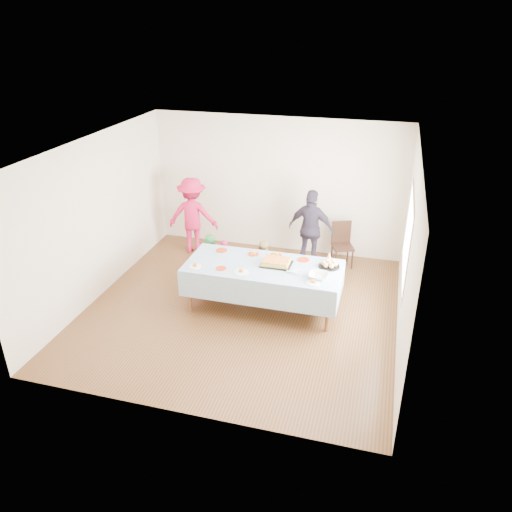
{
  "coord_description": "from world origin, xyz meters",
  "views": [
    {
      "loc": [
        2.11,
        -6.75,
        4.42
      ],
      "look_at": [
        0.17,
        0.3,
        0.85
      ],
      "focal_mm": 35.0,
      "sensor_mm": 36.0,
      "label": 1
    }
  ],
  "objects": [
    {
      "name": "toddler_left",
      "position": [
        -0.6,
        0.92,
        0.39
      ],
      "size": [
        0.33,
        0.27,
        0.77
      ],
      "primitive_type": "imported",
      "rotation": [
        0.0,
        0.0,
        3.49
      ],
      "color": "#B9174C",
      "rests_on": "ground"
    },
    {
      "name": "plate_red_near",
      "position": [
        -0.28,
        -0.15,
        0.79
      ],
      "size": [
        0.17,
        0.17,
        0.01
      ],
      "primitive_type": "cylinder",
      "color": "#BB2B0E",
      "rests_on": "party_table"
    },
    {
      "name": "plate_white_left",
      "position": [
        -0.71,
        -0.2,
        0.79
      ],
      "size": [
        0.2,
        0.2,
        0.01
      ],
      "primitive_type": "cylinder",
      "color": "white",
      "rests_on": "party_table"
    },
    {
      "name": "plate_red_far_d",
      "position": [
        0.92,
        0.5,
        0.79
      ],
      "size": [
        0.2,
        0.2,
        0.01
      ],
      "primitive_type": "cylinder",
      "color": "#BB2B0E",
      "rests_on": "party_table"
    },
    {
      "name": "punch_bowl",
      "position": [
        1.25,
        -0.05,
        0.82
      ],
      "size": [
        0.3,
        0.3,
        0.07
      ],
      "primitive_type": "imported",
      "color": "silver",
      "rests_on": "party_table"
    },
    {
      "name": "party_table",
      "position": [
        0.33,
        0.14,
        0.72
      ],
      "size": [
        2.5,
        1.1,
        0.78
      ],
      "color": "brown",
      "rests_on": "ground"
    },
    {
      "name": "plate_white_right",
      "position": [
        1.2,
        -0.23,
        0.79
      ],
      "size": [
        0.21,
        0.21,
        0.01
      ],
      "primitive_type": "cylinder",
      "color": "white",
      "rests_on": "party_table"
    },
    {
      "name": "fork_pile",
      "position": [
        0.86,
        -0.0,
        0.81
      ],
      "size": [
        0.24,
        0.18,
        0.07
      ],
      "primitive_type": null,
      "color": "white",
      "rests_on": "party_table"
    },
    {
      "name": "toddler_right",
      "position": [
        0.12,
        0.9,
        0.42
      ],
      "size": [
        0.42,
        0.33,
        0.85
      ],
      "primitive_type": "imported",
      "rotation": [
        0.0,
        0.0,
        3.16
      ],
      "color": "tan",
      "rests_on": "ground"
    },
    {
      "name": "rolls_tray",
      "position": [
        1.35,
        0.37,
        0.82
      ],
      "size": [
        0.34,
        0.34,
        0.1
      ],
      "color": "black",
      "rests_on": "party_table"
    },
    {
      "name": "toddler_mid",
      "position": [
        -0.91,
        1.03,
        0.39
      ],
      "size": [
        0.39,
        0.26,
        0.79
      ],
      "primitive_type": "imported",
      "rotation": [
        0.0,
        0.0,
        3.16
      ],
      "color": "#246D35",
      "rests_on": "ground"
    },
    {
      "name": "adult_left",
      "position": [
        -1.59,
        1.89,
        0.78
      ],
      "size": [
        1.07,
        0.71,
        1.55
      ],
      "primitive_type": "imported",
      "rotation": [
        0.0,
        0.0,
        3.28
      ],
      "color": "#CA1948",
      "rests_on": "ground"
    },
    {
      "name": "birthday_cake",
      "position": [
        0.52,
        0.23,
        0.82
      ],
      "size": [
        0.49,
        0.38,
        0.09
      ],
      "color": "black",
      "rests_on": "party_table"
    },
    {
      "name": "plate_red_far_c",
      "position": [
        0.45,
        0.55,
        0.79
      ],
      "size": [
        0.19,
        0.19,
        0.01
      ],
      "primitive_type": "cylinder",
      "color": "#BB2B0E",
      "rests_on": "party_table"
    },
    {
      "name": "plate_white_mid",
      "position": [
        0.06,
        -0.19,
        0.79
      ],
      "size": [
        0.24,
        0.24,
        0.01
      ],
      "primitive_type": "cylinder",
      "color": "white",
      "rests_on": "party_table"
    },
    {
      "name": "dining_chair",
      "position": [
        1.38,
        2.08,
        0.48
      ],
      "size": [
        0.49,
        0.49,
        0.86
      ],
      "rotation": [
        0.0,
        0.0,
        0.37
      ],
      "color": "black",
      "rests_on": "ground"
    },
    {
      "name": "room_walls",
      "position": [
        0.05,
        0.0,
        1.77
      ],
      "size": [
        5.04,
        5.04,
        2.72
      ],
      "color": "beige",
      "rests_on": "ground"
    },
    {
      "name": "ground",
      "position": [
        0.0,
        0.0,
        0.0
      ],
      "size": [
        5.0,
        5.0,
        0.0
      ],
      "primitive_type": "plane",
      "color": "#4E3016",
      "rests_on": "ground"
    },
    {
      "name": "plate_red_far_a",
      "position": [
        -0.5,
        0.49,
        0.79
      ],
      "size": [
        0.19,
        0.19,
        0.01
      ],
      "primitive_type": "cylinder",
      "color": "#BB2B0E",
      "rests_on": "party_table"
    },
    {
      "name": "party_hat",
      "position": [
        1.32,
        0.59,
        0.86
      ],
      "size": [
        0.09,
        0.09,
        0.16
      ],
      "primitive_type": "cone",
      "color": "white",
      "rests_on": "party_table"
    },
    {
      "name": "plate_red_far_b",
      "position": [
        0.07,
        0.49,
        0.79
      ],
      "size": [
        0.19,
        0.19,
        0.01
      ],
      "primitive_type": "cylinder",
      "color": "#BB2B0E",
      "rests_on": "party_table"
    },
    {
      "name": "adult_right",
      "position": [
        0.81,
        1.86,
        0.76
      ],
      "size": [
        0.95,
        0.54,
        1.53
      ],
      "primitive_type": "imported",
      "rotation": [
        0.0,
        0.0,
        2.95
      ],
      "color": "#322A3A",
      "rests_on": "ground"
    }
  ]
}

